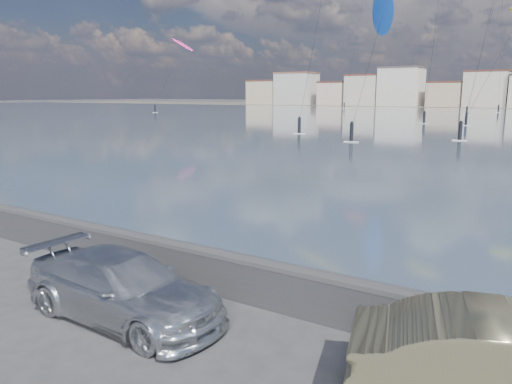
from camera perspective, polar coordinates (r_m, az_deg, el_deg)
ground at (r=10.54m, az=-17.22°, el=-14.85°), size 700.00×700.00×0.00m
seawall at (r=12.06m, az=-7.44°, el=-8.07°), size 400.00×0.36×1.08m
car_silver at (r=10.66m, az=-14.94°, el=-10.46°), size 4.70×2.00×1.35m
kitesurfer_4 at (r=62.63m, az=14.28°, el=19.11°), size 5.42×18.01×16.49m
kitesurfer_7 at (r=141.39m, az=-8.44°, el=16.16°), size 7.84×16.65×19.79m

